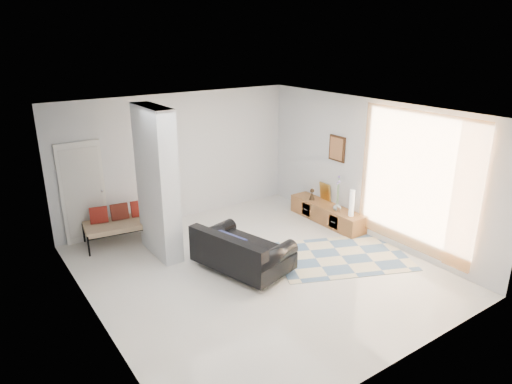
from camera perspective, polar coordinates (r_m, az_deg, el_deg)
floor at (r=8.23m, az=0.08°, el=-9.67°), size 6.00×6.00×0.00m
ceiling at (r=7.30m, az=0.09°, el=9.95°), size 6.00×6.00×0.00m
wall_back at (r=10.15m, az=-9.66°, el=4.25°), size 6.00×0.00×6.00m
wall_front at (r=5.66m, az=17.90°, el=-8.86°), size 6.00×0.00×6.00m
wall_left at (r=6.59m, az=-20.02°, el=-5.01°), size 0.00×6.00×6.00m
wall_right at (r=9.42m, az=13.97°, el=2.77°), size 0.00×6.00×6.00m
partition_column at (r=8.50m, az=-12.26°, el=1.12°), size 0.35×1.20×2.80m
hallway_door at (r=9.57m, az=-20.82°, el=-0.07°), size 0.85×0.06×2.04m
curtain at (r=8.67m, az=19.28°, el=1.17°), size 0.00×2.55×2.55m
wall_art at (r=9.93m, az=10.10°, el=5.37°), size 0.04×0.45×0.55m
media_console at (r=10.23m, az=8.82°, el=-2.64°), size 0.45×1.98×0.80m
loveseat at (r=8.06m, az=-2.00°, el=-7.52°), size 1.41×1.90×0.76m
daybed at (r=9.51m, az=-15.72°, el=-3.52°), size 1.82×0.97×0.77m
area_rug at (r=8.82m, az=10.58°, el=-7.88°), size 2.88×2.46×0.01m
cylinder_lamp at (r=9.57m, az=11.89°, el=-1.36°), size 0.10×0.10×0.56m
bronze_figurine at (r=10.40m, az=7.01°, el=-0.29°), size 0.14×0.14×0.26m
vase at (r=9.86m, az=10.10°, el=-1.80°), size 0.18×0.18×0.18m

